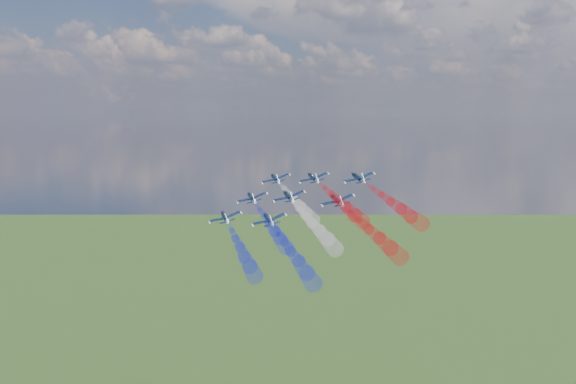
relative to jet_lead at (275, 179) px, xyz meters
The scene contains 16 objects.
jet_lead is the anchor object (origin of this frame).
trail_lead 22.36m from the jet_lead, 42.19° to the right, with size 3.71×34.90×3.71m, color white, non-canonical shape.
jet_inner_left 14.20m from the jet_lead, 84.25° to the right, with size 8.90×11.12×2.97m, color black, non-canonical shape.
trail_inner_left 34.29m from the jet_lead, 57.99° to the right, with size 3.71×34.90×3.71m, color #1823D1, non-canonical shape.
jet_inner_right 14.55m from the jet_lead, ahead, with size 8.90×11.12×2.97m, color black, non-canonical shape.
trail_inner_right 35.16m from the jet_lead, 28.92° to the right, with size 3.71×34.90×3.71m, color red, non-canonical shape.
jet_outer_left 27.96m from the jet_lead, 84.51° to the right, with size 8.90×11.12×2.97m, color black, non-canonical shape.
trail_outer_left 47.06m from the jet_lead, 65.53° to the right, with size 3.71×34.90×3.71m, color #1823D1, non-canonical shape.
jet_center_third 21.68m from the jet_lead, 46.04° to the right, with size 8.90×11.12×2.97m, color black, non-canonical shape.
trail_center_third 44.01m from the jet_lead, 44.09° to the right, with size 3.71×34.90×3.71m, color white, non-canonical shape.
jet_outer_right 28.09m from the jet_lead, ahead, with size 8.90×11.12×2.97m, color black, non-canonical shape.
trail_outer_right 47.23m from the jet_lead, 19.98° to the right, with size 3.71×34.90×3.71m, color red, non-canonical shape.
jet_rear_left 33.40m from the jet_lead, 58.28° to the right, with size 8.90×11.12×2.97m, color black, non-canonical shape.
trail_rear_left 55.24m from the jet_lead, 51.80° to the right, with size 3.71×34.90×3.71m, color #1823D1, non-canonical shape.
jet_rear_right 33.19m from the jet_lead, 27.56° to the right, with size 8.90×11.12×2.97m, color black, non-canonical shape.
trail_rear_right 55.09m from the jet_lead, 33.41° to the right, with size 3.71×34.90×3.71m, color red, non-canonical shape.
Camera 1 is at (114.36, -148.50, 153.49)m, focal length 41.08 mm.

